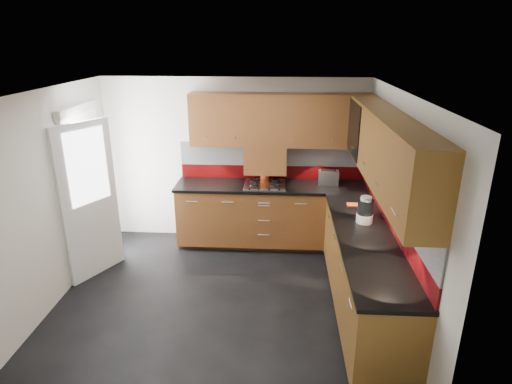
# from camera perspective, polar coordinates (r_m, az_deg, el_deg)

# --- Properties ---
(room) EXTENTS (4.00, 3.80, 2.64)m
(room) POSITION_cam_1_polar(r_m,az_deg,el_deg) (4.52, -5.24, 1.63)
(room) COLOR black
(base_cabinets) EXTENTS (2.70, 3.20, 0.95)m
(base_cabinets) POSITION_cam_1_polar(r_m,az_deg,el_deg) (5.55, 7.24, -6.68)
(base_cabinets) COLOR brown
(base_cabinets) RESTS_ON room
(countertop) EXTENTS (2.72, 3.22, 0.04)m
(countertop) POSITION_cam_1_polar(r_m,az_deg,el_deg) (5.34, 7.33, -2.12)
(countertop) COLOR black
(countertop) RESTS_ON base_cabinets
(backsplash) EXTENTS (2.70, 3.20, 0.54)m
(backsplash) POSITION_cam_1_polar(r_m,az_deg,el_deg) (5.47, 9.65, 1.53)
(backsplash) COLOR maroon
(backsplash) RESTS_ON countertop
(upper_cabinets) EXTENTS (2.50, 3.20, 0.72)m
(upper_cabinets) POSITION_cam_1_polar(r_m,az_deg,el_deg) (5.16, 9.69, 7.66)
(upper_cabinets) COLOR brown
(upper_cabinets) RESTS_ON room
(extractor_hood) EXTENTS (0.60, 0.33, 0.40)m
(extractor_hood) POSITION_cam_1_polar(r_m,az_deg,el_deg) (6.10, 1.28, 4.42)
(extractor_hood) COLOR brown
(extractor_hood) RESTS_ON room
(glass_cabinet) EXTENTS (0.32, 0.80, 0.66)m
(glass_cabinet) POSITION_cam_1_polar(r_m,az_deg,el_deg) (5.51, 14.43, 8.36)
(glass_cabinet) COLOR black
(glass_cabinet) RESTS_ON room
(back_door) EXTENTS (0.42, 1.19, 2.04)m
(back_door) POSITION_cam_1_polar(r_m,az_deg,el_deg) (5.87, -21.44, -0.17)
(back_door) COLOR white
(back_door) RESTS_ON room
(gas_hob) EXTENTS (0.58, 0.51, 0.05)m
(gas_hob) POSITION_cam_1_polar(r_m,az_deg,el_deg) (6.04, 1.19, 1.03)
(gas_hob) COLOR silver
(gas_hob) RESTS_ON countertop
(utensil_pot) EXTENTS (0.13, 0.13, 0.45)m
(utensil_pot) POSITION_cam_1_polar(r_m,az_deg,el_deg) (6.23, 1.18, 2.45)
(utensil_pot) COLOR #EA5416
(utensil_pot) RESTS_ON countertop
(toaster) EXTENTS (0.30, 0.20, 0.21)m
(toaster) POSITION_cam_1_polar(r_m,az_deg,el_deg) (6.14, 9.63, 1.88)
(toaster) COLOR silver
(toaster) RESTS_ON countertop
(food_processor) EXTENTS (0.19, 0.19, 0.31)m
(food_processor) POSITION_cam_1_polar(r_m,az_deg,el_deg) (4.95, 14.34, -2.43)
(food_processor) COLOR white
(food_processor) RESTS_ON countertop
(paper_towel) EXTENTS (0.12, 0.12, 0.24)m
(paper_towel) POSITION_cam_1_polar(r_m,az_deg,el_deg) (5.00, 14.54, -2.47)
(paper_towel) COLOR white
(paper_towel) RESTS_ON countertop
(orange_cloth) EXTENTS (0.14, 0.12, 0.02)m
(orange_cloth) POSITION_cam_1_polar(r_m,az_deg,el_deg) (5.45, 12.80, -1.69)
(orange_cloth) COLOR #F44E1B
(orange_cloth) RESTS_ON countertop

